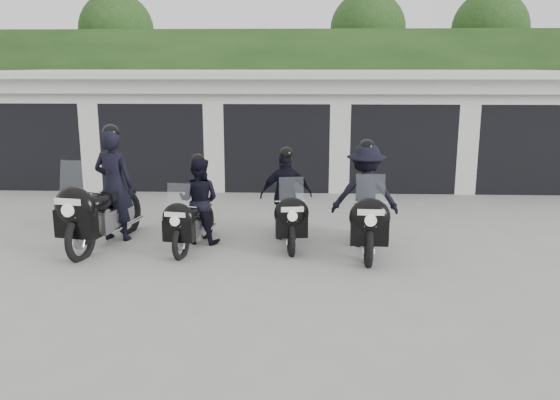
{
  "coord_description": "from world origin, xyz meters",
  "views": [
    {
      "loc": [
        0.7,
        -9.04,
        3.14
      ],
      "look_at": [
        0.31,
        0.05,
        1.05
      ],
      "focal_mm": 38.0,
      "sensor_mm": 36.0,
      "label": 1
    }
  ],
  "objects_px": {
    "police_bike_b": "(196,207)",
    "police_bike_d": "(366,202)",
    "police_bike_c": "(287,201)",
    "police_bike_a": "(105,197)"
  },
  "relations": [
    {
      "from": "police_bike_c",
      "to": "police_bike_d",
      "type": "relative_size",
      "value": 0.9
    },
    {
      "from": "police_bike_b",
      "to": "police_bike_d",
      "type": "height_order",
      "value": "police_bike_d"
    },
    {
      "from": "police_bike_a",
      "to": "police_bike_c",
      "type": "height_order",
      "value": "police_bike_a"
    },
    {
      "from": "police_bike_c",
      "to": "police_bike_b",
      "type": "bearing_deg",
      "value": -175.23
    },
    {
      "from": "police_bike_a",
      "to": "police_bike_c",
      "type": "bearing_deg",
      "value": 17.81
    },
    {
      "from": "police_bike_b",
      "to": "police_bike_d",
      "type": "xyz_separation_m",
      "value": [
        2.96,
        -0.05,
        0.13
      ]
    },
    {
      "from": "police_bike_c",
      "to": "police_bike_d",
      "type": "xyz_separation_m",
      "value": [
        1.37,
        -0.38,
        0.09
      ]
    },
    {
      "from": "police_bike_a",
      "to": "police_bike_c",
      "type": "relative_size",
      "value": 1.23
    },
    {
      "from": "police_bike_a",
      "to": "police_bike_c",
      "type": "distance_m",
      "value": 3.21
    },
    {
      "from": "police_bike_b",
      "to": "police_bike_c",
      "type": "bearing_deg",
      "value": 21.65
    }
  ]
}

